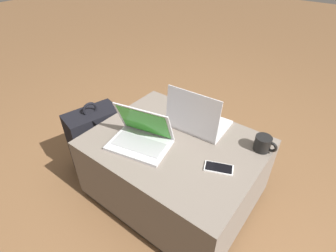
% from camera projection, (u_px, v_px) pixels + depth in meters
% --- Properties ---
extents(ground_plane, '(14.00, 14.00, 0.00)m').
position_uv_depth(ground_plane, '(174.00, 194.00, 1.78)').
color(ground_plane, brown).
extents(ottoman, '(0.96, 0.76, 0.46)m').
position_uv_depth(ottoman, '(175.00, 170.00, 1.64)').
color(ottoman, '#3D3832').
rests_on(ottoman, ground_plane).
extents(laptop_near, '(0.37, 0.30, 0.23)m').
position_uv_depth(laptop_near, '(141.00, 137.00, 1.46)').
color(laptop_near, silver).
rests_on(laptop_near, ottoman).
extents(laptop_far, '(0.35, 0.28, 0.27)m').
position_uv_depth(laptop_far, '(197.00, 120.00, 1.58)').
color(laptop_far, silver).
rests_on(laptop_far, ottoman).
extents(cell_phone, '(0.16, 0.12, 0.01)m').
position_uv_depth(cell_phone, '(219.00, 168.00, 1.33)').
color(cell_phone, white).
rests_on(cell_phone, ottoman).
extents(backpack, '(0.32, 0.39, 0.55)m').
position_uv_depth(backpack, '(96.00, 140.00, 1.88)').
color(backpack, black).
rests_on(backpack, ground_plane).
extents(coffee_mug, '(0.13, 0.09, 0.09)m').
position_uv_depth(coffee_mug, '(263.00, 144.00, 1.42)').
color(coffee_mug, black).
rests_on(coffee_mug, ottoman).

